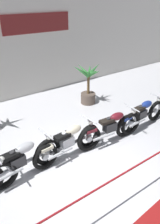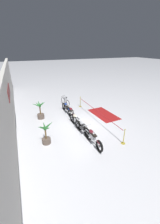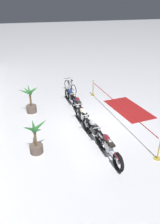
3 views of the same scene
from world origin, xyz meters
TOP-DOWN VIEW (x-y plane):
  - ground_plane at (0.00, 0.00)m, footprint 120.00×120.00m
  - motorcycle_maroon_0 at (-2.62, 0.58)m, footprint 2.42×0.62m
  - motorcycle_silver_1 at (-1.35, 0.66)m, footprint 2.26×0.62m
  - motorcycle_cream_2 at (-0.03, 0.67)m, footprint 2.09×0.62m
  - motorcycle_maroon_3 at (1.32, 0.52)m, footprint 2.24×0.62m
  - motorcycle_blue_4 at (2.62, 0.53)m, footprint 2.24×0.62m
  - bicycle at (4.51, 0.04)m, footprint 1.71×0.51m
  - potted_palm_left_of_row at (2.33, 2.95)m, footprint 1.09×1.15m
  - potted_palm_right_of_row at (-1.43, 3.24)m, footprint 0.99×1.02m
  - stanchion_far_left at (-1.17, -1.23)m, footprint 6.92×0.28m
  - stanchion_mid_left at (3.53, -1.23)m, footprint 0.28×0.28m
  - floor_banner at (0.95, -2.43)m, footprint 3.22×1.83m

SIDE VIEW (x-z plane):
  - ground_plane at x=0.00m, z-range 0.00..0.00m
  - floor_banner at x=0.95m, z-range 0.00..0.01m
  - stanchion_mid_left at x=3.53m, z-range -0.17..0.88m
  - bicycle at x=4.51m, z-range -0.10..0.86m
  - motorcycle_blue_4 at x=2.62m, z-range -0.01..0.93m
  - motorcycle_cream_2 at x=-0.03m, z-range 0.00..0.92m
  - motorcycle_maroon_0 at x=-2.62m, z-range -0.01..0.94m
  - motorcycle_maroon_3 at x=1.32m, z-range -0.01..0.94m
  - motorcycle_silver_1 at x=-1.35m, z-range 0.00..0.95m
  - potted_palm_right_of_row at x=-1.43m, z-range -0.18..1.38m
  - stanchion_far_left at x=-1.17m, z-range 0.16..1.22m
  - potted_palm_left_of_row at x=2.33m, z-range -0.06..1.50m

